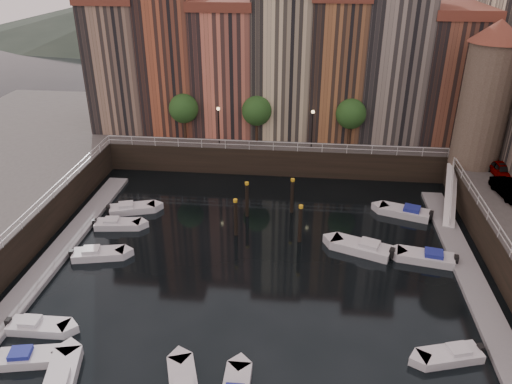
# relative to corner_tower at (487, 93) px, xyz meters

# --- Properties ---
(ground) EXTENTS (200.00, 200.00, 0.00)m
(ground) POSITION_rel_corner_tower_xyz_m (-20.00, -14.50, -10.19)
(ground) COLOR black
(ground) RESTS_ON ground
(quay_far) EXTENTS (80.00, 20.00, 3.00)m
(quay_far) POSITION_rel_corner_tower_xyz_m (-20.00, 11.50, -8.69)
(quay_far) COLOR black
(quay_far) RESTS_ON ground
(dock_left) EXTENTS (2.00, 28.00, 0.35)m
(dock_left) POSITION_rel_corner_tower_xyz_m (-36.20, -15.50, -10.02)
(dock_left) COLOR gray
(dock_left) RESTS_ON ground
(dock_right) EXTENTS (2.00, 28.00, 0.35)m
(dock_right) POSITION_rel_corner_tower_xyz_m (-3.80, -15.50, -10.02)
(dock_right) COLOR gray
(dock_right) RESTS_ON ground
(mountains) EXTENTS (145.00, 100.00, 18.00)m
(mountains) POSITION_rel_corner_tower_xyz_m (-18.28, 95.50, -2.28)
(mountains) COLOR #2D382D
(mountains) RESTS_ON ground
(far_terrace) EXTENTS (48.70, 10.30, 17.50)m
(far_terrace) POSITION_rel_corner_tower_xyz_m (-16.69, 9.00, 0.76)
(far_terrace) COLOR #93735D
(far_terrace) RESTS_ON quay_far
(corner_tower) EXTENTS (5.20, 5.20, 13.80)m
(corner_tower) POSITION_rel_corner_tower_xyz_m (0.00, 0.00, 0.00)
(corner_tower) COLOR #6B5B4C
(corner_tower) RESTS_ON quay_right
(promenade_trees) EXTENTS (21.20, 3.20, 5.20)m
(promenade_trees) POSITION_rel_corner_tower_xyz_m (-21.33, 3.70, -3.61)
(promenade_trees) COLOR black
(promenade_trees) RESTS_ON quay_far
(street_lamps) EXTENTS (10.36, 0.36, 4.18)m
(street_lamps) POSITION_rel_corner_tower_xyz_m (-21.00, 2.70, -4.30)
(street_lamps) COLOR black
(street_lamps) RESTS_ON quay_far
(railings) EXTENTS (36.08, 34.04, 0.52)m
(railings) POSITION_rel_corner_tower_xyz_m (-20.00, -9.62, -6.41)
(railings) COLOR white
(railings) RESTS_ON ground
(gangway) EXTENTS (2.78, 8.32, 3.73)m
(gangway) POSITION_rel_corner_tower_xyz_m (-2.90, -4.50, -8.28)
(gangway) COLOR white
(gangway) RESTS_ON ground
(mooring_pilings) EXTENTS (5.88, 5.45, 3.78)m
(mooring_pilings) POSITION_rel_corner_tower_xyz_m (-19.58, -9.16, -8.54)
(mooring_pilings) COLOR black
(mooring_pilings) RESTS_ON ground
(boat_left_0) EXTENTS (4.26, 2.26, 0.95)m
(boat_left_0) POSITION_rel_corner_tower_xyz_m (-32.60, -26.91, -9.87)
(boat_left_0) COLOR silver
(boat_left_0) RESTS_ON ground
(boat_left_1) EXTENTS (4.15, 1.59, 0.95)m
(boat_left_1) POSITION_rel_corner_tower_xyz_m (-33.45, -24.24, -9.87)
(boat_left_1) COLOR silver
(boat_left_1) RESTS_ON ground
(boat_left_2) EXTENTS (4.39, 2.38, 0.98)m
(boat_left_2) POSITION_rel_corner_tower_xyz_m (-32.85, -15.67, -9.86)
(boat_left_2) COLOR silver
(boat_left_2) RESTS_ON ground
(boat_left_3) EXTENTS (4.26, 1.98, 0.96)m
(boat_left_3) POSITION_rel_corner_tower_xyz_m (-32.98, -10.89, -9.87)
(boat_left_3) COLOR silver
(boat_left_3) RESTS_ON ground
(boat_left_4) EXTENTS (4.52, 2.84, 1.02)m
(boat_left_4) POSITION_rel_corner_tower_xyz_m (-32.65, -7.96, -9.85)
(boat_left_4) COLOR silver
(boat_left_4) RESTS_ON ground
(boat_right_1) EXTENTS (4.20, 2.51, 0.94)m
(boat_right_1) POSITION_rel_corner_tower_xyz_m (-7.21, -24.01, -9.88)
(boat_right_1) COLOR silver
(boat_right_1) RESTS_ON ground
(boat_right_3) EXTENTS (4.76, 2.45, 1.07)m
(boat_right_3) POSITION_rel_corner_tower_xyz_m (-6.60, -13.41, -9.83)
(boat_right_3) COLOR silver
(boat_right_3) RESTS_ON ground
(boat_right_4) EXTENTS (4.88, 3.06, 1.10)m
(boat_right_4) POSITION_rel_corner_tower_xyz_m (-7.05, -5.99, -9.82)
(boat_right_4) COLOR silver
(boat_right_4) RESTS_ON ground
(boat_near_0) EXTENTS (2.62, 4.69, 1.05)m
(boat_near_0) POSITION_rel_corner_tower_xyz_m (-29.92, -28.30, -9.84)
(boat_near_0) COLOR silver
(boat_near_0) RESTS_ON ground
(car_a) EXTENTS (1.84, 4.02, 1.33)m
(car_a) POSITION_rel_corner_tower_xyz_m (1.76, -3.11, -6.53)
(car_a) COLOR gray
(car_a) RESTS_ON quay_right
(car_b) EXTENTS (2.06, 4.30, 1.36)m
(car_b) POSITION_rel_corner_tower_xyz_m (0.89, -7.25, -6.51)
(car_b) COLOR gray
(car_b) RESTS_ON quay_right
(boat_extra_924) EXTENTS (5.18, 3.42, 1.17)m
(boat_extra_924) POSITION_rel_corner_tower_xyz_m (-11.57, -12.59, -9.80)
(boat_extra_924) COLOR silver
(boat_extra_924) RESTS_ON ground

